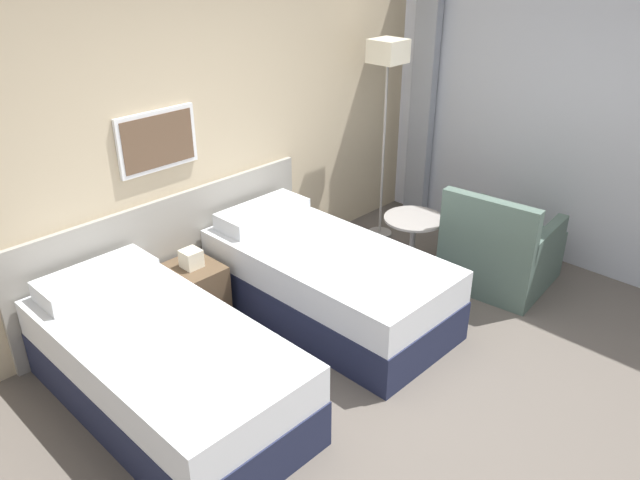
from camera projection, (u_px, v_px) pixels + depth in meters
ground_plane at (412, 405)px, 4.02m from camera, size 16.00×16.00×0.00m
wall_headboard at (192, 139)px, 4.77m from camera, size 10.00×0.10×2.70m
wall_window at (622, 123)px, 5.01m from camera, size 0.21×4.65×2.70m
bed_near_door at (163, 367)px, 3.90m from camera, size 0.96×1.95×0.71m
bed_near_window at (326, 280)px, 4.84m from camera, size 0.96×1.95×0.71m
nightstand at (195, 290)px, 4.84m from camera, size 0.38×0.43×0.58m
floor_lamp at (387, 69)px, 5.52m from camera, size 0.28×0.28×1.88m
side_table at (413, 234)px, 5.41m from camera, size 0.52×0.52×0.53m
armchair at (500, 253)px, 5.29m from camera, size 0.92×0.88×0.89m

